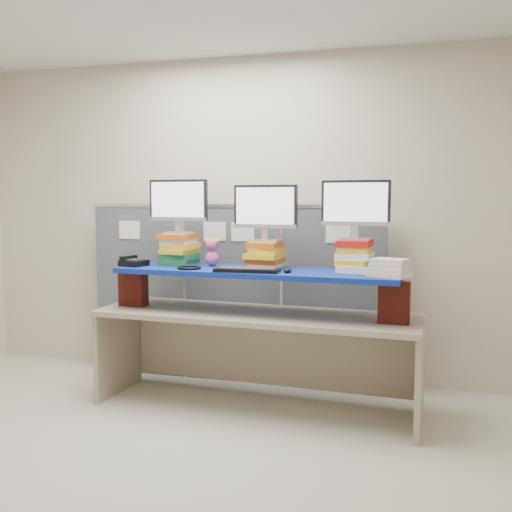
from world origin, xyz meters
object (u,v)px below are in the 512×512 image
(desk, at_px, (256,332))
(desk_phone, at_px, (133,262))
(monitor_right, at_px, (356,206))
(blue_board, at_px, (256,272))
(monitor_left, at_px, (178,203))
(keyboard, at_px, (247,270))
(monitor_center, at_px, (265,209))

(desk, distance_m, desk_phone, 1.10)
(monitor_right, bearing_deg, desk, -170.49)
(blue_board, bearing_deg, monitor_left, 170.19)
(desk_phone, bearing_deg, keyboard, 6.65)
(blue_board, relative_size, monitor_center, 4.31)
(keyboard, xyz_separation_m, desk_phone, (-0.96, 0.13, 0.01))
(desk, relative_size, blue_board, 1.16)
(monitor_right, bearing_deg, keyboard, -159.18)
(blue_board, xyz_separation_m, desk_phone, (-0.98, -0.03, 0.05))
(desk, bearing_deg, monitor_right, 9.51)
(monitor_center, bearing_deg, monitor_left, -180.00)
(monitor_center, bearing_deg, keyboard, -100.35)
(desk, distance_m, blue_board, 0.45)
(monitor_center, bearing_deg, desk, -106.28)
(monitor_center, relative_size, desk_phone, 2.26)
(desk_phone, bearing_deg, monitor_left, 45.37)
(blue_board, xyz_separation_m, keyboard, (-0.02, -0.16, 0.03))
(blue_board, relative_size, desk_phone, 9.75)
(blue_board, height_order, desk_phone, desk_phone)
(blue_board, bearing_deg, keyboard, -95.70)
(keyboard, relative_size, desk_phone, 2.17)
(monitor_left, bearing_deg, desk, -9.81)
(keyboard, distance_m, desk_phone, 0.97)
(monitor_left, distance_m, monitor_right, 1.39)
(keyboard, bearing_deg, desk, 78.52)
(blue_board, xyz_separation_m, monitor_center, (0.04, 0.12, 0.46))
(monitor_center, xyz_separation_m, desk_phone, (-1.03, -0.14, -0.41))
(desk_phone, bearing_deg, monitor_center, 22.21)
(desk_phone, bearing_deg, monitor_right, 17.76)
(monitor_left, height_order, monitor_center, monitor_left)
(desk, height_order, monitor_center, monitor_center)
(desk_phone, bearing_deg, desk, 15.84)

